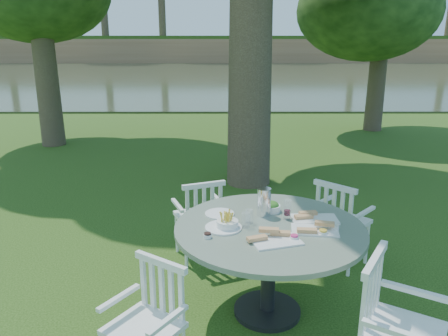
{
  "coord_description": "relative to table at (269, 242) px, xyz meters",
  "views": [
    {
      "loc": [
        -0.01,
        -4.42,
        2.22
      ],
      "look_at": [
        0.0,
        0.2,
        0.85
      ],
      "focal_mm": 35.0,
      "sensor_mm": 36.0,
      "label": 1
    }
  ],
  "objects": [
    {
      "name": "ground",
      "position": [
        -0.36,
        1.23,
        -0.66
      ],
      "size": [
        140.0,
        140.0,
        0.0
      ],
      "primitive_type": "plane",
      "color": "#18360B",
      "rests_on": "ground"
    },
    {
      "name": "table",
      "position": [
        0.0,
        0.0,
        0.0
      ],
      "size": [
        1.52,
        1.52,
        0.79
      ],
      "color": "black",
      "rests_on": "ground"
    },
    {
      "name": "chair_ne",
      "position": [
        0.77,
        0.79,
        -0.13
      ],
      "size": [
        0.62,
        0.62,
        0.9
      ],
      "rotation": [
        0.0,
        0.0,
        -3.91
      ],
      "color": "white",
      "rests_on": "ground"
    },
    {
      "name": "chair_nw",
      "position": [
        -0.59,
        0.93,
        -0.14
      ],
      "size": [
        0.56,
        0.54,
        0.87
      ],
      "rotation": [
        0.0,
        0.0,
        -2.77
      ],
      "color": "white",
      "rests_on": "ground"
    },
    {
      "name": "chair_sw",
      "position": [
        -0.84,
        -0.73,
        -0.16
      ],
      "size": [
        0.58,
        0.57,
        0.84
      ],
      "rotation": [
        0.0,
        0.0,
        -0.6
      ],
      "color": "white",
      "rests_on": "ground"
    },
    {
      "name": "chair_se",
      "position": [
        0.64,
        -0.89,
        -0.09
      ],
      "size": [
        0.64,
        0.65,
        0.97
      ],
      "rotation": [
        0.0,
        0.0,
        1.02
      ],
      "color": "white",
      "rests_on": "ground"
    },
    {
      "name": "tableware",
      "position": [
        -0.04,
        0.08,
        0.18
      ],
      "size": [
        1.09,
        0.83,
        0.24
      ],
      "color": "white",
      "rests_on": "table"
    },
    {
      "name": "river",
      "position": [
        -0.36,
        24.23,
        -0.66
      ],
      "size": [
        100.0,
        28.0,
        0.12
      ],
      "primitive_type": "cube",
      "color": "#2C341F",
      "rests_on": "ground"
    }
  ]
}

